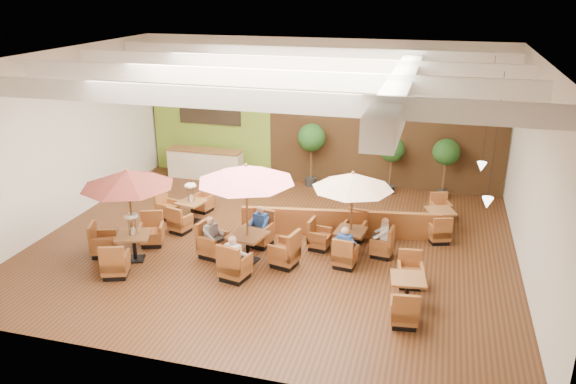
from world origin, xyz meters
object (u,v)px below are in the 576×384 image
(table_4, at_px, (407,291))
(diner_0, at_px, (234,253))
(table_2, at_px, (352,198))
(table_5, at_px, (440,221))
(service_counter, at_px, (205,164))
(topiary_0, at_px, (311,140))
(diner_1, at_px, (260,222))
(diner_2, at_px, (212,233))
(table_1, at_px, (247,197))
(topiary_2, at_px, (446,154))
(topiary_1, at_px, (392,152))
(diner_3, at_px, (345,242))
(booth_divider, at_px, (340,223))
(table_3, at_px, (186,208))
(diner_4, at_px, (383,233))
(table_0, at_px, (127,195))

(table_4, xyz_separation_m, diner_0, (-4.47, 0.05, 0.41))
(table_2, height_order, table_5, table_2)
(service_counter, distance_m, topiary_0, 4.47)
(diner_1, bearing_deg, diner_2, 57.13)
(diner_1, relative_size, diner_2, 1.02)
(service_counter, distance_m, table_1, 7.69)
(topiary_2, height_order, diner_1, topiary_2)
(topiary_1, height_order, diner_3, topiary_1)
(table_5, bearing_deg, diner_1, -174.52)
(table_5, height_order, topiary_1, topiary_1)
(booth_divider, bearing_deg, table_5, 12.87)
(table_4, distance_m, table_5, 4.75)
(diner_1, bearing_deg, diner_3, 177.91)
(diner_0, bearing_deg, table_2, 62.87)
(table_3, xyz_separation_m, diner_2, (1.87, -2.18, 0.30))
(booth_divider, xyz_separation_m, table_4, (2.30, -3.47, -0.07))
(topiary_1, bearing_deg, table_3, -144.52)
(booth_divider, bearing_deg, topiary_1, 65.89)
(table_2, distance_m, diner_0, 3.69)
(table_1, distance_m, diner_4, 4.00)
(table_0, bearing_deg, diner_1, 10.22)
(table_4, bearing_deg, table_1, 158.49)
(diner_2, bearing_deg, table_3, -120.05)
(table_5, relative_size, diner_3, 3.31)
(table_0, distance_m, table_5, 9.53)
(service_counter, height_order, table_3, table_3)
(table_0, xyz_separation_m, topiary_2, (8.36, 7.38, -0.30))
(table_0, xyz_separation_m, table_2, (5.86, 2.07, -0.23))
(table_0, distance_m, table_4, 7.83)
(table_0, height_order, diner_0, table_0)
(table_4, xyz_separation_m, topiary_1, (-1.20, 7.72, 1.25))
(service_counter, distance_m, diner_3, 9.02)
(topiary_1, distance_m, diner_2, 7.95)
(service_counter, bearing_deg, table_1, -57.79)
(table_2, bearing_deg, diner_3, -83.55)
(table_1, height_order, table_3, table_1)
(table_2, relative_size, diner_4, 3.39)
(table_1, height_order, diner_4, table_1)
(table_0, relative_size, table_1, 0.96)
(table_2, bearing_deg, topiary_1, 90.03)
(table_2, xyz_separation_m, diner_4, (0.91, 0.00, -0.98))
(booth_divider, distance_m, table_3, 5.11)
(topiary_1, distance_m, topiary_2, 1.91)
(service_counter, height_order, diner_0, diner_0)
(table_2, xyz_separation_m, topiary_1, (0.60, 5.31, -0.11))
(table_2, height_order, table_4, table_2)
(diner_1, xyz_separation_m, diner_3, (2.68, -0.68, -0.00))
(topiary_0, bearing_deg, diner_3, -68.78)
(service_counter, relative_size, booth_divider, 0.49)
(service_counter, bearing_deg, topiary_0, 2.67)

